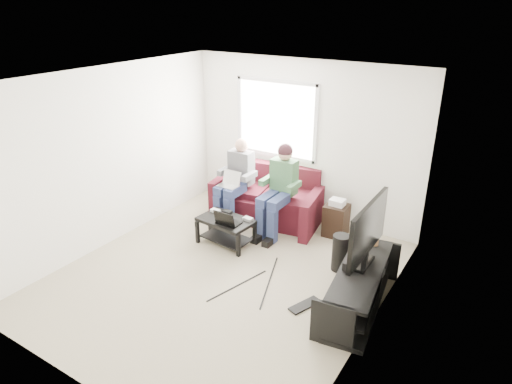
% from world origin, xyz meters
% --- Properties ---
extents(floor, '(4.50, 4.50, 0.00)m').
position_xyz_m(floor, '(0.00, 0.00, 0.00)').
color(floor, tan).
rests_on(floor, ground).
extents(ceiling, '(4.50, 4.50, 0.00)m').
position_xyz_m(ceiling, '(0.00, 0.00, 2.60)').
color(ceiling, white).
rests_on(ceiling, wall_back).
extents(wall_back, '(4.50, 0.00, 4.50)m').
position_xyz_m(wall_back, '(0.00, 2.25, 1.30)').
color(wall_back, white).
rests_on(wall_back, floor).
extents(wall_front, '(4.50, 0.00, 4.50)m').
position_xyz_m(wall_front, '(0.00, -2.25, 1.30)').
color(wall_front, white).
rests_on(wall_front, floor).
extents(wall_left, '(0.00, 4.50, 4.50)m').
position_xyz_m(wall_left, '(-2.00, 0.00, 1.30)').
color(wall_left, white).
rests_on(wall_left, floor).
extents(wall_right, '(0.00, 4.50, 4.50)m').
position_xyz_m(wall_right, '(2.00, 0.00, 1.30)').
color(wall_right, white).
rests_on(wall_right, floor).
extents(window, '(1.48, 0.04, 1.28)m').
position_xyz_m(window, '(-0.50, 2.23, 1.60)').
color(window, white).
rests_on(window, wall_back).
extents(sofa, '(2.00, 1.12, 0.87)m').
position_xyz_m(sofa, '(-0.41, 1.82, 0.32)').
color(sofa, '#441116').
rests_on(sofa, floor).
extents(person_left, '(0.40, 0.70, 1.36)m').
position_xyz_m(person_left, '(-0.81, 1.49, 0.75)').
color(person_left, navy).
rests_on(person_left, sofa).
extents(person_right, '(0.40, 0.71, 1.41)m').
position_xyz_m(person_right, '(-0.01, 1.51, 0.81)').
color(person_right, navy).
rests_on(person_right, sofa).
extents(laptop_silver, '(0.33, 0.23, 0.24)m').
position_xyz_m(laptop_silver, '(-0.81, 1.29, 0.73)').
color(laptop_silver, silver).
rests_on(laptop_silver, person_left).
extents(coffee_table, '(0.85, 0.57, 0.40)m').
position_xyz_m(coffee_table, '(-0.48, 0.73, 0.30)').
color(coffee_table, black).
rests_on(coffee_table, floor).
extents(laptop_black, '(0.35, 0.25, 0.24)m').
position_xyz_m(laptop_black, '(-0.36, 0.65, 0.52)').
color(laptop_black, black).
rests_on(laptop_black, coffee_table).
extents(controller_a, '(0.14, 0.10, 0.04)m').
position_xyz_m(controller_a, '(-0.76, 0.85, 0.42)').
color(controller_a, silver).
rests_on(controller_a, coffee_table).
extents(controller_b, '(0.14, 0.09, 0.04)m').
position_xyz_m(controller_b, '(-0.58, 0.91, 0.42)').
color(controller_b, black).
rests_on(controller_b, coffee_table).
extents(controller_c, '(0.15, 0.10, 0.04)m').
position_xyz_m(controller_c, '(-0.18, 0.88, 0.42)').
color(controller_c, gray).
rests_on(controller_c, coffee_table).
extents(tv_stand, '(0.70, 1.67, 0.53)m').
position_xyz_m(tv_stand, '(1.77, 0.32, 0.24)').
color(tv_stand, black).
rests_on(tv_stand, floor).
extents(tv, '(0.12, 1.10, 0.81)m').
position_xyz_m(tv, '(1.77, 0.42, 0.99)').
color(tv, black).
rests_on(tv, tv_stand).
extents(soundbar, '(0.12, 0.50, 0.10)m').
position_xyz_m(soundbar, '(1.65, 0.42, 0.58)').
color(soundbar, black).
rests_on(soundbar, tv_stand).
extents(drink_cup, '(0.08, 0.08, 0.12)m').
position_xyz_m(drink_cup, '(1.72, 0.95, 0.59)').
color(drink_cup, '#A77648').
rests_on(drink_cup, tv_stand).
extents(console_white, '(0.30, 0.22, 0.06)m').
position_xyz_m(console_white, '(1.77, -0.08, 0.31)').
color(console_white, silver).
rests_on(console_white, tv_stand).
extents(console_grey, '(0.34, 0.26, 0.08)m').
position_xyz_m(console_grey, '(1.77, 0.62, 0.32)').
color(console_grey, gray).
rests_on(console_grey, tv_stand).
extents(console_black, '(0.38, 0.30, 0.07)m').
position_xyz_m(console_black, '(1.77, 0.27, 0.32)').
color(console_black, black).
rests_on(console_black, tv_stand).
extents(subwoofer, '(0.23, 0.23, 0.52)m').
position_xyz_m(subwoofer, '(1.26, 0.97, 0.26)').
color(subwoofer, black).
rests_on(subwoofer, floor).
extents(keyboard_floor, '(0.29, 0.45, 0.02)m').
position_xyz_m(keyboard_floor, '(1.23, -0.01, 0.01)').
color(keyboard_floor, black).
rests_on(keyboard_floor, floor).
extents(end_table, '(0.34, 0.34, 0.61)m').
position_xyz_m(end_table, '(0.81, 1.86, 0.27)').
color(end_table, black).
rests_on(end_table, floor).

